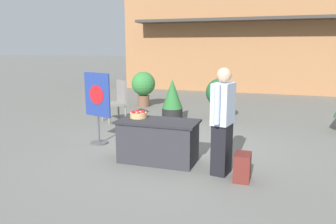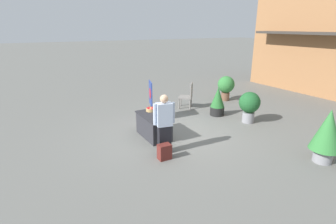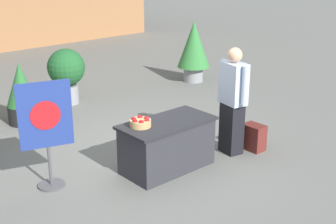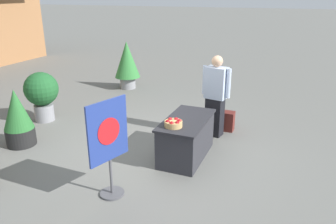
{
  "view_description": "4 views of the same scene",
  "coord_description": "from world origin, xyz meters",
  "px_view_note": "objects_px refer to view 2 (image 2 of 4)",
  "views": [
    {
      "loc": [
        1.79,
        -5.88,
        1.98
      ],
      "look_at": [
        -0.08,
        -0.14,
        0.77
      ],
      "focal_mm": 35.0,
      "sensor_mm": 36.0,
      "label": 1
    },
    {
      "loc": [
        6.96,
        -4.07,
        3.38
      ],
      "look_at": [
        0.4,
        -0.46,
        0.93
      ],
      "focal_mm": 28.0,
      "sensor_mm": 36.0,
      "label": 2
    },
    {
      "loc": [
        -4.17,
        -5.38,
        3.06
      ],
      "look_at": [
        -0.08,
        -0.74,
        0.88
      ],
      "focal_mm": 50.0,
      "sensor_mm": 36.0,
      "label": 3
    },
    {
      "loc": [
        -5.15,
        -2.4,
        2.83
      ],
      "look_at": [
        -0.23,
        -0.43,
        0.88
      ],
      "focal_mm": 35.0,
      "sensor_mm": 36.0,
      "label": 4
    }
  ],
  "objects_px": {
    "apple_basket": "(151,109)",
    "potted_plant_far_left": "(249,104)",
    "potted_plant_far_right": "(327,133)",
    "person_visitor": "(164,124)",
    "display_table": "(154,126)",
    "backpack": "(164,152)",
    "potted_plant_near_left": "(226,86)",
    "potted_plant_near_right": "(218,101)",
    "poster_board": "(151,98)",
    "patio_chair": "(188,94)"
  },
  "relations": [
    {
      "from": "apple_basket",
      "to": "potted_plant_far_left",
      "type": "height_order",
      "value": "potted_plant_far_left"
    },
    {
      "from": "potted_plant_far_right",
      "to": "person_visitor",
      "type": "bearing_deg",
      "value": -126.21
    },
    {
      "from": "potted_plant_far_right",
      "to": "display_table",
      "type": "bearing_deg",
      "value": -138.89
    },
    {
      "from": "backpack",
      "to": "potted_plant_far_left",
      "type": "height_order",
      "value": "potted_plant_far_left"
    },
    {
      "from": "potted_plant_far_right",
      "to": "apple_basket",
      "type": "bearing_deg",
      "value": -142.73
    },
    {
      "from": "potted_plant_far_left",
      "to": "apple_basket",
      "type": "bearing_deg",
      "value": -103.88
    },
    {
      "from": "display_table",
      "to": "backpack",
      "type": "bearing_deg",
      "value": -15.22
    },
    {
      "from": "backpack",
      "to": "potted_plant_near_left",
      "type": "distance_m",
      "value": 6.56
    },
    {
      "from": "potted_plant_near_right",
      "to": "poster_board",
      "type": "bearing_deg",
      "value": -107.62
    },
    {
      "from": "poster_board",
      "to": "patio_chair",
      "type": "relative_size",
      "value": 1.34
    },
    {
      "from": "display_table",
      "to": "potted_plant_near_right",
      "type": "xyz_separation_m",
      "value": [
        -0.73,
        3.16,
        0.2
      ]
    },
    {
      "from": "display_table",
      "to": "apple_basket",
      "type": "xyz_separation_m",
      "value": [
        -0.41,
        0.09,
        0.42
      ]
    },
    {
      "from": "patio_chair",
      "to": "potted_plant_far_left",
      "type": "xyz_separation_m",
      "value": [
        2.6,
        0.96,
        0.09
      ]
    },
    {
      "from": "potted_plant_far_left",
      "to": "potted_plant_near_right",
      "type": "bearing_deg",
      "value": -158.27
    },
    {
      "from": "patio_chair",
      "to": "poster_board",
      "type": "bearing_deg",
      "value": 56.09
    },
    {
      "from": "apple_basket",
      "to": "person_visitor",
      "type": "xyz_separation_m",
      "value": [
        1.55,
        -0.32,
        0.06
      ]
    },
    {
      "from": "potted_plant_near_right",
      "to": "backpack",
      "type": "bearing_deg",
      "value": -58.15
    },
    {
      "from": "apple_basket",
      "to": "poster_board",
      "type": "height_order",
      "value": "poster_board"
    },
    {
      "from": "potted_plant_near_right",
      "to": "display_table",
      "type": "bearing_deg",
      "value": -76.95
    },
    {
      "from": "poster_board",
      "to": "patio_chair",
      "type": "xyz_separation_m",
      "value": [
        -0.59,
        2.06,
        -0.24
      ]
    },
    {
      "from": "poster_board",
      "to": "potted_plant_far_right",
      "type": "relative_size",
      "value": 1.02
    },
    {
      "from": "display_table",
      "to": "potted_plant_far_right",
      "type": "bearing_deg",
      "value": 41.11
    },
    {
      "from": "display_table",
      "to": "patio_chair",
      "type": "bearing_deg",
      "value": 128.46
    },
    {
      "from": "display_table",
      "to": "potted_plant_far_left",
      "type": "relative_size",
      "value": 1.21
    },
    {
      "from": "patio_chair",
      "to": "potted_plant_far_left",
      "type": "distance_m",
      "value": 2.77
    },
    {
      "from": "potted_plant_near_right",
      "to": "patio_chair",
      "type": "bearing_deg",
      "value": -161.14
    },
    {
      "from": "potted_plant_far_left",
      "to": "potted_plant_near_right",
      "type": "distance_m",
      "value": 1.3
    },
    {
      "from": "apple_basket",
      "to": "potted_plant_near_left",
      "type": "relative_size",
      "value": 0.25
    },
    {
      "from": "apple_basket",
      "to": "potted_plant_near_left",
      "type": "xyz_separation_m",
      "value": [
        -1.89,
        4.84,
        -0.08
      ]
    },
    {
      "from": "person_visitor",
      "to": "backpack",
      "type": "xyz_separation_m",
      "value": [
        0.34,
        -0.18,
        -0.64
      ]
    },
    {
      "from": "person_visitor",
      "to": "potted_plant_near_left",
      "type": "bearing_deg",
      "value": -45.15
    },
    {
      "from": "display_table",
      "to": "poster_board",
      "type": "xyz_separation_m",
      "value": [
        -1.54,
        0.63,
        0.47
      ]
    },
    {
      "from": "person_visitor",
      "to": "potted_plant_far_left",
      "type": "distance_m",
      "value": 3.93
    },
    {
      "from": "display_table",
      "to": "person_visitor",
      "type": "height_order",
      "value": "person_visitor"
    },
    {
      "from": "backpack",
      "to": "potted_plant_far_right",
      "type": "bearing_deg",
      "value": 59.1
    },
    {
      "from": "potted_plant_far_left",
      "to": "potted_plant_near_left",
      "type": "bearing_deg",
      "value": 155.1
    },
    {
      "from": "display_table",
      "to": "patio_chair",
      "type": "relative_size",
      "value": 1.26
    },
    {
      "from": "poster_board",
      "to": "potted_plant_near_left",
      "type": "height_order",
      "value": "poster_board"
    },
    {
      "from": "potted_plant_near_left",
      "to": "apple_basket",
      "type": "bearing_deg",
      "value": -68.64
    },
    {
      "from": "patio_chair",
      "to": "potted_plant_far_left",
      "type": "relative_size",
      "value": 0.96
    },
    {
      "from": "poster_board",
      "to": "apple_basket",
      "type": "bearing_deg",
      "value": 81.78
    },
    {
      "from": "poster_board",
      "to": "potted_plant_far_left",
      "type": "distance_m",
      "value": 3.62
    },
    {
      "from": "person_visitor",
      "to": "poster_board",
      "type": "relative_size",
      "value": 1.14
    },
    {
      "from": "backpack",
      "to": "potted_plant_near_left",
      "type": "relative_size",
      "value": 0.36
    },
    {
      "from": "patio_chair",
      "to": "potted_plant_near_right",
      "type": "xyz_separation_m",
      "value": [
        1.4,
        0.48,
        -0.03
      ]
    },
    {
      "from": "display_table",
      "to": "potted_plant_near_right",
      "type": "height_order",
      "value": "potted_plant_near_right"
    },
    {
      "from": "poster_board",
      "to": "potted_plant_far_left",
      "type": "xyz_separation_m",
      "value": [
        2.01,
        3.01,
        -0.15
      ]
    },
    {
      "from": "potted_plant_far_left",
      "to": "potted_plant_far_right",
      "type": "height_order",
      "value": "potted_plant_far_right"
    },
    {
      "from": "person_visitor",
      "to": "backpack",
      "type": "bearing_deg",
      "value": 163.6
    },
    {
      "from": "potted_plant_near_left",
      "to": "potted_plant_far_right",
      "type": "relative_size",
      "value": 0.81
    }
  ]
}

